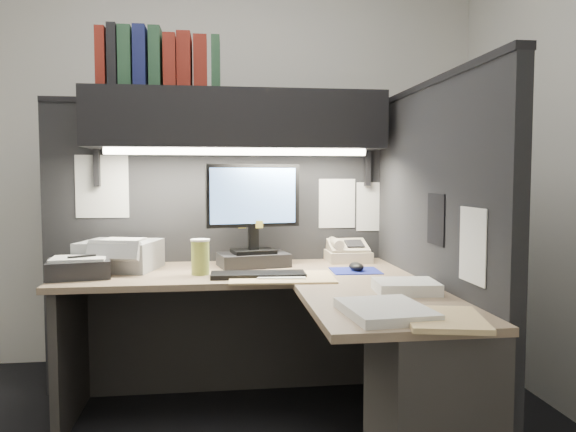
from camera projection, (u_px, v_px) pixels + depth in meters
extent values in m
cube|color=silver|center=(214.00, 154.00, 3.70)|extent=(3.50, 0.04, 2.70)
cube|color=silver|center=(207.00, 63.00, 0.73)|extent=(3.50, 0.04, 2.70)
cube|color=black|center=(220.00, 248.00, 3.18)|extent=(1.90, 0.06, 1.60)
cube|color=black|center=(431.00, 265.00, 2.56)|extent=(0.06, 1.50, 1.60)
cube|color=#9A8062|center=(234.00, 274.00, 2.82)|extent=(1.70, 0.68, 0.03)
cube|color=#9A8062|center=(386.00, 305.00, 2.14)|extent=(0.60, 0.85, 0.03)
cube|color=#322F2D|center=(233.00, 329.00, 3.15)|extent=(1.61, 0.02, 0.70)
cube|color=#322F2D|center=(71.00, 351.00, 2.75)|extent=(0.04, 0.61, 0.70)
cube|color=#322F2D|center=(432.00, 422.00, 1.95)|extent=(0.38, 0.40, 0.70)
cube|color=black|center=(237.00, 120.00, 2.96)|extent=(1.55, 0.34, 0.30)
cylinder|color=white|center=(238.00, 151.00, 2.83)|extent=(1.32, 0.04, 0.04)
cube|color=black|center=(253.00, 260.00, 2.96)|extent=(0.39, 0.28, 0.07)
cube|color=black|center=(253.00, 238.00, 2.96)|extent=(0.06, 0.05, 0.12)
cube|color=black|center=(253.00, 196.00, 2.93)|extent=(0.50, 0.13, 0.33)
cube|color=#6B9DEC|center=(253.00, 196.00, 2.92)|extent=(0.45, 0.09, 0.29)
cube|color=black|center=(258.00, 275.00, 2.64)|extent=(0.45, 0.16, 0.02)
cube|color=navy|center=(355.00, 271.00, 2.81)|extent=(0.25, 0.23, 0.00)
ellipsoid|color=black|center=(356.00, 266.00, 2.80)|extent=(0.08, 0.12, 0.04)
cube|color=beige|center=(347.00, 252.00, 3.15)|extent=(0.24, 0.25, 0.10)
cylinder|color=#B7B649|center=(200.00, 258.00, 2.71)|extent=(0.10, 0.10, 0.16)
cube|color=#989A9E|center=(120.00, 255.00, 2.86)|extent=(0.43, 0.39, 0.15)
cube|color=black|center=(79.00, 268.00, 2.64)|extent=(0.32, 0.28, 0.08)
cube|color=#E1BF7E|center=(282.00, 277.00, 2.61)|extent=(0.50, 0.34, 0.01)
cube|color=white|center=(406.00, 287.00, 2.29)|extent=(0.27, 0.23, 0.05)
cube|color=white|center=(385.00, 311.00, 1.91)|extent=(0.30, 0.36, 0.03)
cube|color=#E1BF7E|center=(445.00, 319.00, 1.83)|extent=(0.31, 0.36, 0.02)
cube|color=maroon|center=(103.00, 60.00, 2.85)|extent=(0.05, 0.22, 0.29)
cube|color=black|center=(115.00, 58.00, 2.85)|extent=(0.05, 0.22, 0.31)
cube|color=#23472D|center=(127.00, 60.00, 2.87)|extent=(0.07, 0.22, 0.30)
cube|color=#161C4E|center=(141.00, 59.00, 2.87)|extent=(0.06, 0.22, 0.31)
cube|color=#23472D|center=(157.00, 60.00, 2.90)|extent=(0.06, 0.22, 0.31)
cube|color=maroon|center=(170.00, 64.00, 2.90)|extent=(0.07, 0.22, 0.27)
cube|color=maroon|center=(185.00, 63.00, 2.92)|extent=(0.07, 0.22, 0.28)
cube|color=maroon|center=(200.00, 65.00, 2.93)|extent=(0.07, 0.22, 0.27)
cube|color=#23472D|center=(216.00, 65.00, 2.94)|extent=(0.05, 0.22, 0.27)
cube|color=white|center=(337.00, 203.00, 3.21)|extent=(0.21, 0.00, 0.28)
cube|color=white|center=(374.00, 207.00, 3.24)|extent=(0.21, 0.00, 0.28)
cube|color=white|center=(102.00, 186.00, 3.04)|extent=(0.28, 0.00, 0.34)
cube|color=black|center=(436.00, 219.00, 2.40)|extent=(0.00, 0.18, 0.22)
cube|color=white|center=(473.00, 245.00, 2.06)|extent=(0.00, 0.21, 0.28)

